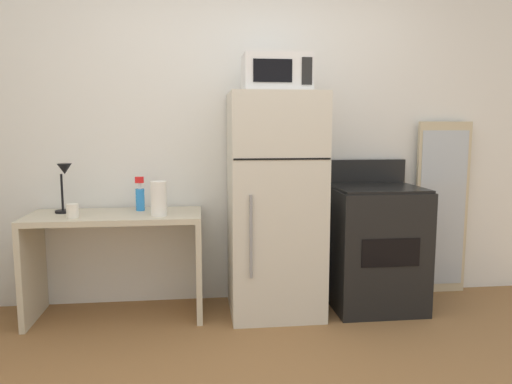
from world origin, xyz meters
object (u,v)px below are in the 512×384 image
Objects in this scene: desk_lamp at (64,179)px; coffee_mug at (72,211)px; paper_towel_roll at (159,199)px; oven_range at (375,246)px; spray_bottle at (140,197)px; refrigerator at (275,205)px; leaning_mirror at (442,208)px; desk at (116,244)px; microwave at (276,73)px.

coffee_mug is (0.09, -0.19, -0.19)m from desk_lamp.
paper_towel_roll is 1.64m from oven_range.
refrigerator reaches higher than spray_bottle.
spray_bottle is 2.40m from leaning_mirror.
paper_towel_roll is (0.32, -0.12, 0.34)m from desk.
coffee_mug is 0.06× the size of refrigerator.
desk_lamp is 2.32m from oven_range.
microwave is at bearing -4.96° from desk_lamp.
refrigerator is (0.82, 0.08, -0.07)m from paper_towel_roll.
paper_towel_roll is 0.22× the size of oven_range.
spray_bottle is 0.18× the size of leaning_mirror.
oven_range is at bearing 3.26° from paper_towel_roll.
oven_range is at bearing -0.95° from desk.
microwave is at bearing -177.80° from oven_range.
microwave reaches higher than refrigerator.
desk is at bearing 179.05° from oven_range.
leaning_mirror is (2.24, 0.35, -0.17)m from paper_towel_roll.
refrigerator is 1.45× the size of oven_range.
microwave is (1.49, -0.13, 0.74)m from desk_lamp.
paper_towel_roll is 0.28m from spray_bottle.
desk is 1.10× the size of oven_range.
refrigerator is at bearing -169.46° from leaning_mirror.
paper_towel_roll is 0.17× the size of leaning_mirror.
leaning_mirror reaches higher than paper_towel_roll.
microwave is 0.33× the size of leaning_mirror.
microwave is at bearing -3.06° from desk.
desk is 12.71× the size of coffee_mug.
leaning_mirror reaches higher than coffee_mug.
spray_bottle is at bearing 34.61° from desk.
paper_towel_roll is at bearing 0.32° from coffee_mug.
desk_lamp is 0.32× the size of oven_range.
oven_range is 0.74m from leaning_mirror.
oven_range is at bearing 2.20° from microwave.
spray_bottle is (-0.15, 0.23, -0.02)m from paper_towel_roll.
leaning_mirror is (2.81, 0.35, -0.10)m from coffee_mug.
microwave is 1.77m from leaning_mirror.
microwave is at bearing 4.25° from paper_towel_roll.
desk_lamp is 3.72× the size of coffee_mug.
desk_lamp is 1.51m from refrigerator.
desk_lamp is at bearing -176.94° from leaning_mirror.
leaning_mirror is at bearing 7.07° from coffee_mug.
leaning_mirror is at bearing 3.06° from desk_lamp.
desk is 1.65m from microwave.
leaning_mirror is at bearing 21.44° from oven_range.
desk is at bearing 176.94° from microwave.
refrigerator is (1.40, 0.09, 0.00)m from coffee_mug.
microwave reaches higher than coffee_mug.
oven_range is (0.77, 0.01, -0.33)m from refrigerator.
refrigerator is at bearing 90.32° from microwave.
leaning_mirror is (0.65, 0.26, 0.23)m from oven_range.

